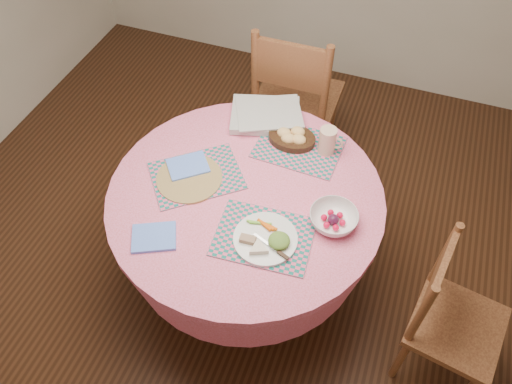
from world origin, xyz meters
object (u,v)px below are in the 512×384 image
dining_table (246,219)px  bread_bowl (292,137)px  dinner_plate (267,239)px  latte_mug (328,141)px  chair_right (448,317)px  wicker_trivet (189,178)px  chair_back (295,98)px  fruit_bowl (333,219)px

dining_table → bread_bowl: size_ratio=5.39×
dinner_plate → latte_mug: latte_mug is taller
chair_right → latte_mug: 0.94m
dining_table → chair_right: size_ratio=1.46×
dinner_plate → latte_mug: (0.10, 0.59, 0.05)m
chair_right → dinner_plate: 0.88m
dinner_plate → dining_table: bearing=129.3°
dining_table → wicker_trivet: (-0.27, -0.01, 0.20)m
chair_back → fruit_bowl: chair_back is taller
dinner_plate → bread_bowl: (-0.08, 0.59, 0.01)m
latte_mug → dinner_plate: bearing=-99.4°
dining_table → fruit_bowl: 0.46m
chair_right → dining_table: bearing=93.2°
dining_table → chair_right: (0.98, -0.12, -0.11)m
chair_back → fruit_bowl: bearing=114.7°
chair_right → wicker_trivet: 1.30m
wicker_trivet → dinner_plate: bearing=-24.6°
wicker_trivet → bread_bowl: size_ratio=1.30×
bread_bowl → latte_mug: size_ratio=1.70×
chair_back → dining_table: bearing=92.5°
bread_bowl → latte_mug: bearing=-1.9°
dining_table → chair_back: (-0.05, 0.94, -0.01)m
dining_table → dinner_plate: 0.35m
chair_right → bread_bowl: chair_right is taller
chair_right → latte_mug: size_ratio=6.29×
chair_back → bread_bowl: (0.14, -0.56, 0.24)m
chair_back → fruit_bowl: size_ratio=4.97×
chair_right → wicker_trivet: (-1.25, 0.11, 0.31)m
bread_bowl → fruit_bowl: size_ratio=1.10×
dinner_plate → fruit_bowl: bearing=38.9°
dining_table → bread_bowl: 0.45m
chair_right → fruit_bowl: bearing=91.2°
chair_back → wicker_trivet: 1.00m
dining_table → fruit_bowl: fruit_bowl is taller
bread_bowl → latte_mug: 0.18m
dining_table → dinner_plate: (0.17, -0.21, 0.22)m
latte_mug → fruit_bowl: latte_mug is taller
wicker_trivet → dinner_plate: (0.44, -0.20, 0.02)m
chair_back → dinner_plate: size_ratio=3.90×
chair_back → wicker_trivet: bearing=76.4°
dining_table → wicker_trivet: wicker_trivet is taller
dinner_plate → latte_mug: size_ratio=1.97×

